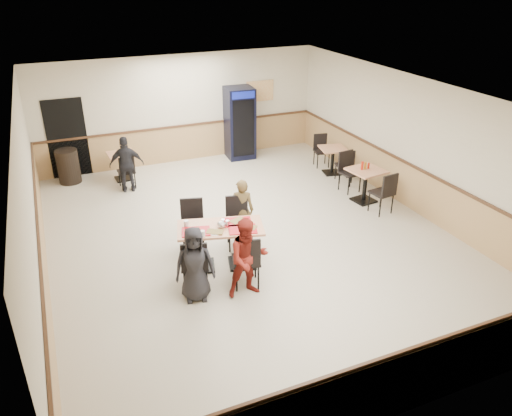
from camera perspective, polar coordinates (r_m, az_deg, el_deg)
name	(u,v)px	position (r m, az deg, el deg)	size (l,w,h in m)	color
ground	(250,237)	(10.50, -0.72, -3.29)	(10.00, 10.00, 0.00)	beige
room_shell	(275,160)	(13.03, 2.19, 5.53)	(10.00, 10.00, 10.00)	silver
main_table	(221,240)	(9.28, -4.04, -3.68)	(1.72, 1.17, 0.84)	black
main_chairs	(218,242)	(9.29, -4.38, -3.85)	(1.82, 2.13, 1.06)	black
diner_woman_left	(195,264)	(8.39, -7.02, -6.41)	(0.66, 0.43, 1.35)	black
diner_woman_right	(248,258)	(8.41, -0.92, -5.74)	(0.70, 0.55, 1.44)	maroon
diner_man_opposite	(242,210)	(10.10, -1.62, -0.27)	(0.49, 0.32, 1.35)	brown
lone_diner	(127,164)	(12.75, -14.56, 4.84)	(0.83, 0.35, 1.42)	black
tabletop_clutter	(221,227)	(9.08, -4.05, -2.20)	(1.41, 0.82, 0.12)	red
side_table_near	(365,180)	(12.13, 12.40, 3.11)	(0.85, 0.85, 0.81)	black
side_table_near_chair_south	(382,192)	(11.66, 14.19, 1.82)	(0.48, 0.48, 1.03)	black
side_table_near_chair_north	(350,172)	(12.63, 10.73, 4.08)	(0.48, 0.48, 1.03)	black
side_table_far	(333,157)	(13.68, 8.76, 5.83)	(0.80, 0.80, 0.73)	black
side_table_far_chair_south	(344,165)	(13.23, 10.06, 4.91)	(0.43, 0.43, 0.92)	black
side_table_far_chair_north	(322,151)	(14.15, 7.54, 6.51)	(0.43, 0.43, 0.92)	black
condiment_caddy	(365,166)	(12.02, 12.31, 4.75)	(0.23, 0.06, 0.20)	#B8210D
back_table	(122,162)	(13.59, -15.05, 5.08)	(0.70, 0.70, 0.72)	black
back_table_chair_lone	(126,171)	(13.06, -14.62, 4.16)	(0.42, 0.42, 0.92)	black
pepsi_cooler	(240,123)	(14.60, -1.88, 9.68)	(0.83, 0.84, 2.05)	black
trash_bin	(68,166)	(13.84, -20.66, 4.48)	(0.56, 0.56, 0.88)	black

